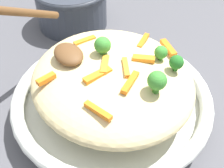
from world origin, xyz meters
The scene contains 20 objects.
ground_plane centered at (0.00, 0.00, 0.00)m, with size 2.40×2.40×0.00m, color #4C4C51.
serving_bowl centered at (0.00, 0.00, 0.03)m, with size 0.31×0.31×0.05m.
pasta_mound centered at (0.00, 0.00, 0.07)m, with size 0.26×0.24×0.06m, color #DBC689.
carrot_piece_0 centered at (-0.07, 0.06, 0.10)m, with size 0.04×0.01×0.01m, color orange.
carrot_piece_1 centered at (0.02, 0.09, 0.10)m, with size 0.03×0.01×0.01m, color orange.
carrot_piece_2 centered at (-0.02, -0.01, 0.10)m, with size 0.04×0.01×0.01m, color orange.
carrot_piece_3 centered at (-0.01, 0.03, 0.10)m, with size 0.04×0.01×0.01m, color orange.
carrot_piece_4 centered at (0.05, 0.04, 0.10)m, with size 0.03×0.01×0.01m, color orange.
carrot_piece_5 centered at (-0.02, -0.04, 0.10)m, with size 0.03×0.01×0.01m, color orange.
carrot_piece_6 centered at (-0.01, -0.10, 0.10)m, with size 0.04×0.01×0.01m, color orange.
carrot_piece_7 centered at (0.03, -0.07, 0.10)m, with size 0.04×0.01×0.01m, color orange.
carrot_piece_8 centered at (0.00, 0.01, 0.10)m, with size 0.04×0.01×0.01m, color orange.
carrot_piece_9 centered at (0.08, 0.01, 0.10)m, with size 0.04×0.01×0.01m, color orange.
carrot_piece_10 centered at (-0.05, 0.00, 0.10)m, with size 0.04×0.01×0.01m, color orange.
broccoli_floret_0 centered at (0.03, 0.00, 0.12)m, with size 0.02×0.02×0.03m.
broccoli_floret_1 centered at (-0.05, -0.07, 0.11)m, with size 0.02×0.02×0.02m.
broccoli_floret_2 centered at (-0.07, -0.02, 0.12)m, with size 0.03×0.03×0.03m.
broccoli_floret_3 centered at (-0.02, -0.07, 0.11)m, with size 0.02×0.02×0.02m.
serving_spoon centered at (0.07, 0.06, 0.12)m, with size 0.15×0.15×0.11m.
companion_bowl centered at (0.28, -0.06, 0.05)m, with size 0.16×0.16×0.09m.
Camera 1 is at (-0.28, 0.16, 0.36)m, focal length 46.67 mm.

